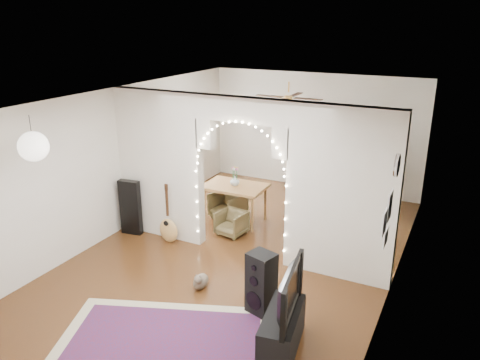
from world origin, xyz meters
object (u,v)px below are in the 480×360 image
at_px(dining_table, 235,189).
at_px(dining_chair_right, 232,223).
at_px(floor_speaker, 261,283).
at_px(acoustic_guitar, 168,221).
at_px(media_console, 282,331).
at_px(bookcase, 341,174).
at_px(dining_chair_left, 228,206).

xyz_separation_m(dining_table, dining_chair_right, (0.23, -0.58, -0.45)).
bearing_deg(floor_speaker, acoustic_guitar, 169.83).
bearing_deg(dining_chair_right, media_console, -42.50).
distance_m(acoustic_guitar, dining_chair_right, 1.19).
distance_m(bookcase, dining_chair_right, 2.64).
relative_size(media_console, bookcase, 0.64).
height_order(media_console, bookcase, bookcase).
relative_size(media_console, dining_chair_right, 1.97).
relative_size(floor_speaker, dining_chair_right, 1.76).
relative_size(bookcase, dining_table, 1.28).
bearing_deg(bookcase, floor_speaker, -114.61).
bearing_deg(dining_chair_left, floor_speaker, -38.47).
height_order(bookcase, dining_table, bookcase).
relative_size(acoustic_guitar, floor_speaker, 1.06).
distance_m(media_console, dining_chair_left, 4.02).
relative_size(floor_speaker, dining_table, 0.73).
xyz_separation_m(media_console, bookcase, (-0.56, 4.69, 0.53)).
bearing_deg(bookcase, dining_chair_left, -166.38).
xyz_separation_m(media_console, dining_chair_left, (-2.44, 3.19, 0.03)).
relative_size(bookcase, dining_chair_right, 3.07).
height_order(floor_speaker, dining_table, floor_speaker).
xyz_separation_m(media_console, dining_chair_right, (-2.03, 2.56, -0.02)).
bearing_deg(media_console, dining_table, 116.63).
height_order(acoustic_guitar, media_console, acoustic_guitar).
bearing_deg(media_console, acoustic_guitar, 139.53).
xyz_separation_m(floor_speaker, media_console, (0.54, -0.58, -0.20)).
distance_m(dining_table, dining_chair_right, 0.77).
bearing_deg(floor_speaker, media_console, -30.24).
bearing_deg(acoustic_guitar, bookcase, 52.45).
bearing_deg(acoustic_guitar, dining_chair_right, 43.59).
relative_size(acoustic_guitar, dining_chair_right, 1.86).
height_order(floor_speaker, bookcase, bookcase).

